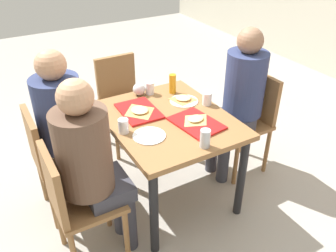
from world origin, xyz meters
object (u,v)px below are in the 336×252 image
at_px(main_table, 168,129).
at_px(pizza_slice_c, 183,98).
at_px(person_in_brown_jacket, 91,160).
at_px(pizza_slice_a, 140,111).
at_px(plastic_cup_b, 123,126).
at_px(chair_near_left, 52,156).
at_px(condiment_bottle, 173,84).
at_px(chair_near_right, 74,199).
at_px(soda_can, 205,138).
at_px(person_in_red, 67,121).
at_px(paper_plate_near_edge, 149,136).
at_px(paper_plate_center, 184,101).
at_px(person_far_side, 240,93).
at_px(pizza_slice_b, 196,119).
at_px(foil_bundle, 139,89).
at_px(chair_left_end, 121,95).
at_px(plastic_cup_a, 207,99).
at_px(tray_red_far, 196,123).
at_px(tray_red_near, 139,111).
at_px(plastic_cup_c, 150,88).
at_px(chair_far_side, 250,115).

relative_size(main_table, pizza_slice_c, 4.41).
bearing_deg(person_in_brown_jacket, pizza_slice_a, 128.58).
distance_m(main_table, plastic_cup_b, 0.39).
bearing_deg(chair_near_left, condiment_bottle, 94.22).
height_order(chair_near_right, soda_can, chair_near_right).
distance_m(person_in_red, paper_plate_near_edge, 0.59).
bearing_deg(paper_plate_center, person_far_side, 70.55).
distance_m(pizza_slice_b, foil_bundle, 0.61).
bearing_deg(chair_left_end, pizza_slice_b, 7.36).
xyz_separation_m(person_far_side, condiment_bottle, (-0.33, -0.43, 0.05)).
xyz_separation_m(chair_near_right, condiment_bottle, (-0.58, 1.03, 0.29)).
height_order(chair_near_left, condiment_bottle, condiment_bottle).
bearing_deg(paper_plate_near_edge, soda_can, 41.99).
bearing_deg(plastic_cup_b, person_in_red, -132.42).
xyz_separation_m(plastic_cup_b, soda_can, (0.41, 0.38, 0.01)).
bearing_deg(soda_can, pizza_slice_b, 157.56).
relative_size(chair_left_end, person_in_red, 0.68).
height_order(plastic_cup_b, foil_bundle, same).
xyz_separation_m(chair_near_left, chair_near_right, (0.51, 0.00, 0.00)).
height_order(paper_plate_center, plastic_cup_a, plastic_cup_a).
bearing_deg(chair_near_right, chair_near_left, 180.00).
bearing_deg(chair_near_left, foil_bundle, 102.82).
distance_m(paper_plate_near_edge, condiment_bottle, 0.67).
height_order(paper_plate_center, foil_bundle, foil_bundle).
relative_size(person_in_red, pizza_slice_c, 5.55).
relative_size(main_table, person_far_side, 0.79).
relative_size(tray_red_far, plastic_cup_b, 3.60).
bearing_deg(pizza_slice_b, condiment_bottle, 168.88).
relative_size(condiment_bottle, foil_bundle, 1.60).
xyz_separation_m(tray_red_far, foil_bundle, (-0.61, -0.15, 0.04)).
xyz_separation_m(chair_near_right, tray_red_near, (-0.43, 0.66, 0.22)).
height_order(person_far_side, foil_bundle, person_far_side).
relative_size(plastic_cup_c, condiment_bottle, 0.62).
distance_m(paper_plate_center, paper_plate_near_edge, 0.55).
bearing_deg(plastic_cup_c, tray_red_near, -42.52).
relative_size(chair_far_side, paper_plate_near_edge, 3.95).
distance_m(chair_near_left, person_in_brown_jacket, 0.58).
distance_m(person_far_side, tray_red_near, 0.83).
relative_size(chair_near_right, soda_can, 7.12).
bearing_deg(pizza_slice_b, chair_left_end, -172.64).
bearing_deg(chair_left_end, chair_near_left, -51.55).
height_order(chair_left_end, paper_plate_near_edge, chair_left_end).
xyz_separation_m(person_in_brown_jacket, plastic_cup_b, (-0.23, 0.31, 0.02)).
bearing_deg(foil_bundle, pizza_slice_a, -25.25).
bearing_deg(chair_near_left, paper_plate_center, 84.38).
distance_m(main_table, condiment_bottle, 0.44).
distance_m(chair_far_side, foil_bundle, 0.97).
height_order(tray_red_far, foil_bundle, foil_bundle).
distance_m(pizza_slice_c, plastic_cup_c, 0.29).
height_order(pizza_slice_b, pizza_slice_c, pizza_slice_b).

